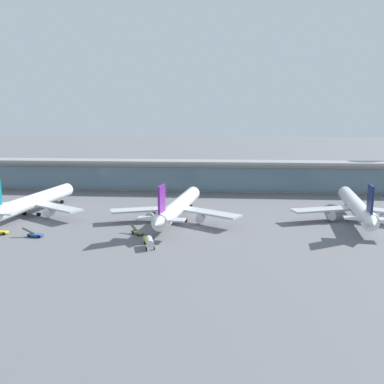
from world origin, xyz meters
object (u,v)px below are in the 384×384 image
service_truck_mid_apron_yellow (149,241)px  service_truck_on_taxiway_blue (35,235)px  airliner_left_stand (33,202)px  service_truck_by_tail_olive (137,232)px  airliner_centre_stand (178,206)px  airliner_right_stand (356,206)px

service_truck_mid_apron_yellow → service_truck_on_taxiway_blue: 37.72m
airliner_left_stand → service_truck_on_taxiway_blue: airliner_left_stand is taller
airliner_left_stand → service_truck_mid_apron_yellow: size_ratio=6.86×
service_truck_on_taxiway_blue → service_truck_by_tail_olive: bearing=10.0°
service_truck_by_tail_olive → service_truck_on_taxiway_blue: (-30.99, -5.44, 0.00)m
airliner_centre_stand → airliner_left_stand: bearing=175.5°
airliner_centre_stand → service_truck_by_tail_olive: airliner_centre_stand is taller
airliner_centre_stand → airliner_right_stand: same height
service_truck_mid_apron_yellow → airliner_right_stand: bearing=28.5°
service_truck_by_tail_olive → airliner_right_stand: bearing=18.3°
airliner_centre_stand → service_truck_mid_apron_yellow: size_ratio=6.86×
airliner_left_stand → airliner_centre_stand: same height
airliner_centre_stand → service_truck_by_tail_olive: bearing=-119.7°
service_truck_by_tail_olive → service_truck_on_taxiway_blue: 31.46m
airliner_left_stand → service_truck_mid_apron_yellow: (50.62, -36.14, -3.40)m
service_truck_mid_apron_yellow → service_truck_on_taxiway_blue: bearing=169.1°
airliner_left_stand → service_truck_on_taxiway_blue: size_ratio=8.79×
airliner_centre_stand → service_truck_on_taxiway_blue: 48.81m
airliner_right_stand → service_truck_by_tail_olive: airliner_right_stand is taller
service_truck_mid_apron_yellow → airliner_left_stand: bearing=144.5°
airliner_left_stand → service_truck_on_taxiway_blue: (13.58, -29.02, -4.30)m
airliner_centre_stand → service_truck_by_tail_olive: (-10.94, -19.16, -4.30)m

